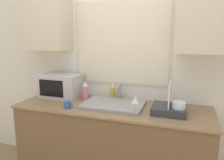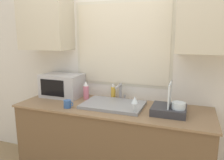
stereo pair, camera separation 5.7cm
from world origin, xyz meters
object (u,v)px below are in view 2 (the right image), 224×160
at_px(mug_near_sink, 68,104).
at_px(wine_glass, 135,101).
at_px(soap_bottle, 113,92).
at_px(dish_rack, 170,108).
at_px(faucet, 120,90).
at_px(microwave, 62,85).
at_px(spray_bottle, 86,91).

xyz_separation_m(mug_near_sink, wine_glass, (0.68, 0.03, 0.10)).
bearing_deg(mug_near_sink, soap_bottle, 55.04).
bearing_deg(soap_bottle, wine_glass, -49.76).
bearing_deg(dish_rack, faucet, 156.15).
relative_size(microwave, mug_near_sink, 4.44).
xyz_separation_m(dish_rack, spray_bottle, (-0.95, 0.17, 0.05)).
xyz_separation_m(microwave, spray_bottle, (0.31, -0.00, -0.03)).
distance_m(microwave, wine_glass, 1.01).
bearing_deg(soap_bottle, microwave, -169.41).
bearing_deg(mug_near_sink, microwave, 128.96).
bearing_deg(microwave, soap_bottle, 10.59).
relative_size(microwave, dish_rack, 1.50).
height_order(dish_rack, soap_bottle, dish_rack).
height_order(mug_near_sink, wine_glass, wine_glass).
bearing_deg(faucet, soap_bottle, 158.73).
bearing_deg(faucet, spray_bottle, -168.29).
xyz_separation_m(soap_bottle, mug_near_sink, (-0.32, -0.46, -0.04)).
relative_size(microwave, spray_bottle, 2.24).
relative_size(soap_bottle, mug_near_sink, 1.62).
bearing_deg(wine_glass, faucet, 124.27).
distance_m(dish_rack, wine_glass, 0.34).
bearing_deg(spray_bottle, microwave, 179.29).
relative_size(spray_bottle, wine_glass, 1.18).
relative_size(dish_rack, mug_near_sink, 2.97).
relative_size(spray_bottle, mug_near_sink, 1.98).
bearing_deg(wine_glass, spray_bottle, 154.44).
bearing_deg(mug_near_sink, spray_bottle, 84.22).
height_order(faucet, wine_glass, faucet).
relative_size(faucet, mug_near_sink, 1.80).
bearing_deg(dish_rack, soap_bottle, 156.52).
distance_m(soap_bottle, wine_glass, 0.56).
distance_m(soap_bottle, mug_near_sink, 0.56).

